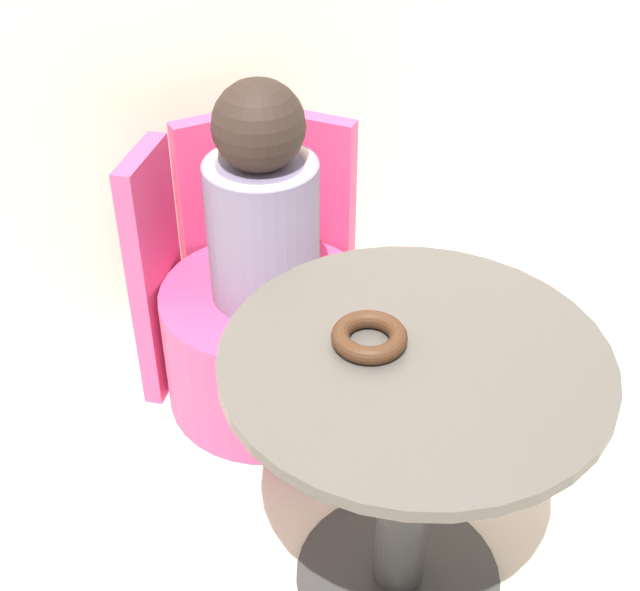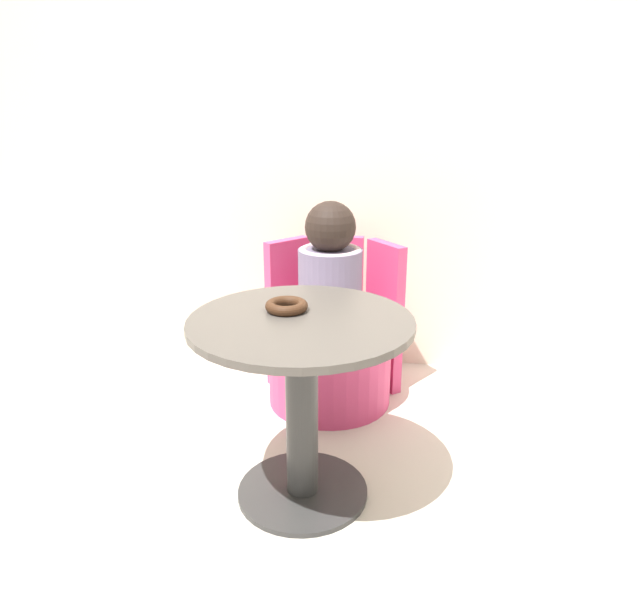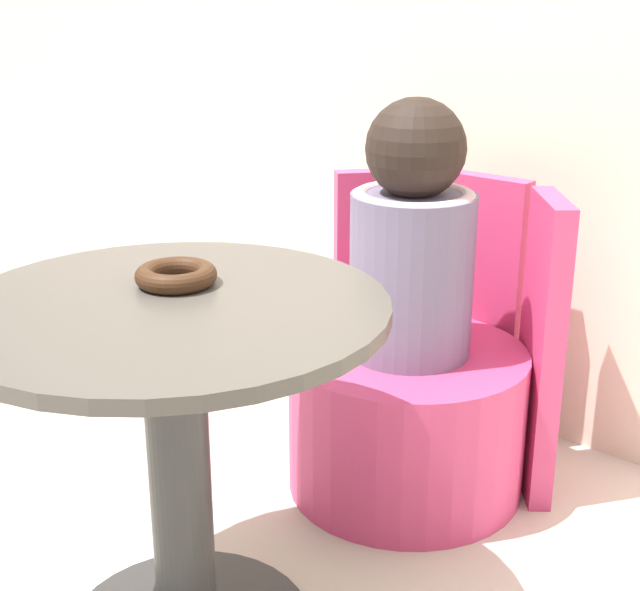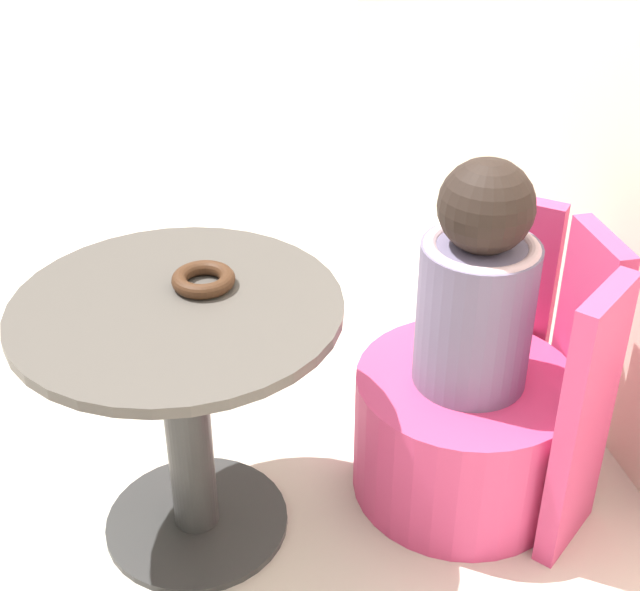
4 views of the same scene
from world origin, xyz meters
name	(u,v)px [view 3 (image 3 of 4)]	position (x,y,z in m)	size (l,w,h in m)	color
round_table	(176,416)	(-0.06, -0.03, 0.44)	(0.71, 0.71, 0.65)	#333333
tub_chair	(406,419)	(-0.07, 0.65, 0.17)	(0.55, 0.55, 0.34)	#D13D70
booth_backrest	(463,321)	(-0.07, 0.87, 0.35)	(0.65, 0.24, 0.70)	#D13D70
child_figure	(413,240)	(-0.07, 0.65, 0.61)	(0.27, 0.27, 0.57)	slate
donut	(176,275)	(-0.12, 0.03, 0.66)	(0.14, 0.14, 0.03)	#3D2314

